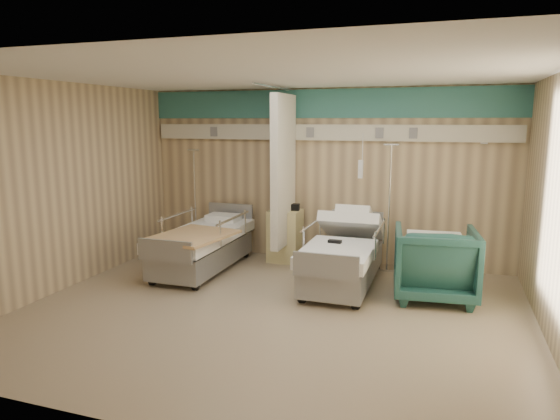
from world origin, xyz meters
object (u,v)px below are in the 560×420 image
Objects in this scene: visitor_armchair at (435,263)px; iv_stand_left at (196,232)px; bedside_cabinet at (285,236)px; bed_right at (343,263)px; bed_left at (203,250)px; iv_stand_right at (388,244)px.

iv_stand_left is (-4.00, 1.03, -0.10)m from visitor_armchair.
bed_right is at bearing -38.05° from bedside_cabinet.
visitor_armchair reaches higher than bed_right.
iv_stand_right reaches higher than bed_left.
visitor_armchair is (1.23, -0.16, 0.16)m from bed_right.
bed_left is 1.04m from iv_stand_left.
bed_left is 2.54× the size of bedside_cabinet.
iv_stand_right reaches higher than visitor_armchair.
bedside_cabinet is 0.82× the size of visitor_armchair.
iv_stand_right is (1.65, 0.08, -0.03)m from bedside_cabinet.
visitor_armchair is (3.43, -0.16, 0.16)m from bed_left.
iv_stand_left is (-0.57, 0.86, 0.05)m from bed_left.
visitor_armchair is (2.38, -1.06, 0.05)m from bedside_cabinet.
bed_left is (-2.20, 0.00, 0.00)m from bed_right.
visitor_armchair is at bearing -2.71° from bed_left.
iv_stand_right is at bearing 62.94° from bed_right.
bed_left is 2.08× the size of visitor_armchair.
visitor_armchair reaches higher than bedside_cabinet.
iv_stand_right is at bearing -63.76° from visitor_armchair.
iv_stand_left reaches higher than bed_right.
bedside_cabinet is (-1.15, 0.90, 0.11)m from bed_right.
iv_stand_left is at bearing -178.73° from bedside_cabinet.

